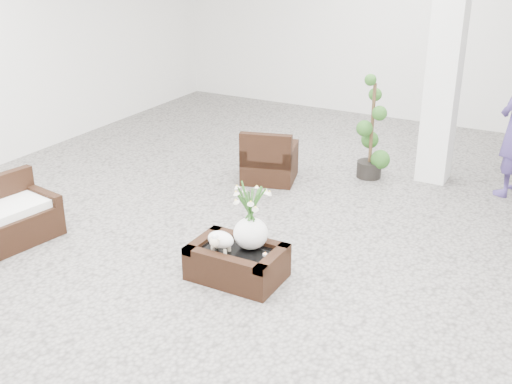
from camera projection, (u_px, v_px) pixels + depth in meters
The scene contains 8 objects.
ground at pixel (260, 240), 7.06m from camera, with size 11.00×11.00×0.00m, color gray.
column at pixel (447, 51), 8.12m from camera, with size 0.40×0.40×3.50m, color white.
coffee_table at pixel (237, 264), 6.25m from camera, with size 0.90×0.60×0.31m, color black.
sheep_figurine at pixel (221, 241), 6.12m from camera, with size 0.28×0.23×0.21m, color white.
planter_narcissus at pixel (251, 210), 6.07m from camera, with size 0.44×0.44×0.80m, color white, non-canonical shape.
tealight at pixel (265, 254), 6.07m from camera, with size 0.04×0.04×0.03m, color white.
armchair at pixel (270, 154), 8.62m from camera, with size 0.69×0.67×0.74m, color black.
topiary at pixel (372, 128), 8.58m from camera, with size 0.38×0.38×1.42m, color #224B18, non-canonical shape.
Camera 1 is at (2.98, -5.55, 3.22)m, focal length 44.52 mm.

